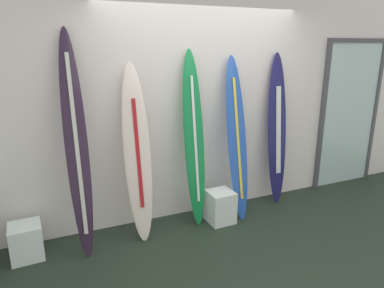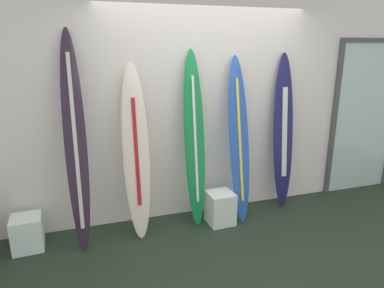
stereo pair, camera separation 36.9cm
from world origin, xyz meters
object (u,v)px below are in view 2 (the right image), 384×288
at_px(surfboard_emerald, 194,140).
at_px(display_block_left, 27,233).
at_px(surfboard_ivory, 136,153).
at_px(display_block_center, 220,208).
at_px(surfboard_navy, 283,132).
at_px(surfboard_charcoal, 75,143).
at_px(glass_door, 364,115).
at_px(surfboard_cobalt, 239,142).

height_order(surfboard_emerald, display_block_left, surfboard_emerald).
xyz_separation_m(surfboard_ivory, display_block_center, (0.96, -0.13, -0.75)).
bearing_deg(surfboard_navy, surfboard_emerald, -176.55).
relative_size(surfboard_charcoal, surfboard_navy, 1.13).
bearing_deg(glass_door, surfboard_cobalt, -173.04).
xyz_separation_m(surfboard_emerald, display_block_center, (0.27, -0.17, -0.83)).
height_order(surfboard_emerald, glass_door, glass_door).
xyz_separation_m(surfboard_ivory, display_block_left, (-1.18, -0.01, -0.76)).
height_order(surfboard_navy, display_block_left, surfboard_navy).
distance_m(surfboard_ivory, surfboard_cobalt, 1.23).
relative_size(surfboard_emerald, surfboard_navy, 1.03).
xyz_separation_m(surfboard_cobalt, glass_door, (2.09, 0.26, 0.15)).
xyz_separation_m(surfboard_emerald, surfboard_cobalt, (0.54, -0.05, -0.06)).
xyz_separation_m(surfboard_navy, glass_door, (1.41, 0.13, 0.12)).
relative_size(surfboard_ivory, surfboard_navy, 0.96).
relative_size(surfboard_charcoal, display_block_center, 5.78).
distance_m(surfboard_navy, display_block_left, 3.20).
bearing_deg(display_block_left, surfboard_emerald, 1.57).
relative_size(surfboard_navy, glass_door, 0.92).
distance_m(surfboard_emerald, surfboard_navy, 1.23).
bearing_deg(display_block_center, surfboard_cobalt, 23.23).
xyz_separation_m(surfboard_ivory, surfboard_emerald, (0.69, 0.04, 0.08)).
height_order(surfboard_navy, display_block_center, surfboard_navy).
height_order(surfboard_cobalt, display_block_left, surfboard_cobalt).
bearing_deg(surfboard_navy, surfboard_ivory, -176.47).
xyz_separation_m(display_block_left, display_block_center, (2.13, -0.12, 0.01)).
xyz_separation_m(surfboard_cobalt, display_block_left, (-2.41, 0.00, -0.78)).
bearing_deg(surfboard_charcoal, surfboard_ivory, 2.43).
distance_m(surfboard_charcoal, display_block_left, 1.09).
height_order(surfboard_charcoal, glass_door, surfboard_charcoal).
distance_m(display_block_center, glass_door, 2.56).
relative_size(display_block_left, display_block_center, 0.92).
distance_m(surfboard_ivory, display_block_left, 1.40).
distance_m(surfboard_cobalt, display_block_center, 0.82).
relative_size(display_block_center, glass_door, 0.18).
bearing_deg(surfboard_cobalt, surfboard_charcoal, -179.48).
xyz_separation_m(surfboard_charcoal, glass_door, (3.93, 0.27, 0.01)).
xyz_separation_m(surfboard_charcoal, surfboard_emerald, (1.30, 0.07, -0.09)).
bearing_deg(glass_door, surfboard_emerald, -175.62).
relative_size(surfboard_emerald, display_block_left, 5.67).
relative_size(surfboard_navy, display_block_left, 5.53).
distance_m(surfboard_emerald, surfboard_cobalt, 0.55).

